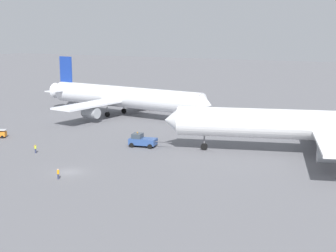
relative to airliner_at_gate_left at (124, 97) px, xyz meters
name	(u,v)px	position (x,y,z in m)	size (l,w,h in m)	color
ground_plane	(69,172)	(20.32, -48.06, -4.97)	(600.00, 600.00, 0.00)	slate
airliner_at_gate_left	(124,97)	(0.00, 0.00, 0.00)	(51.56, 42.26, 14.91)	white
airliner_being_pushed	(318,126)	(53.07, -18.75, 0.44)	(54.38, 40.24, 15.75)	white
pushback_tug	(142,140)	(21.69, -27.48, -3.77)	(8.49, 3.83, 2.84)	#2D4C8C
gse_baggage_cart_trailing	(0,134)	(-8.93, -34.38, -4.11)	(3.15, 2.66, 1.71)	orange
ground_crew_marshaller_foreground	(35,149)	(6.97, -41.07, -4.11)	(0.50, 0.36, 1.64)	#2D3351
ground_crew_wing_walker_right	(58,174)	(21.27, -51.84, -4.12)	(0.47, 0.36, 1.64)	#2D3351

